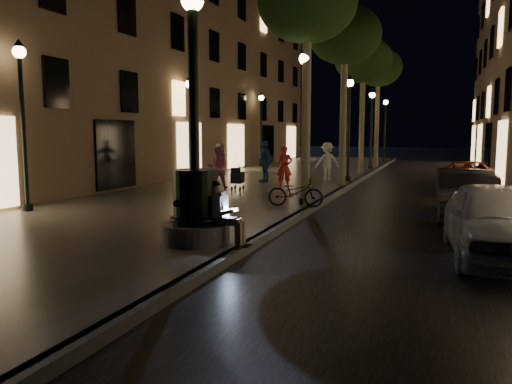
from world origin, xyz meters
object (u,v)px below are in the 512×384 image
at_px(pedestrian_red, 285,167).
at_px(tree_second, 345,37).
at_px(car_second, 465,195).
at_px(bicycle, 295,192).
at_px(seated_man_laptop, 223,211).
at_px(lamp_left_a, 22,104).
at_px(lamp_left_c, 261,120).
at_px(stroller, 238,178).
at_px(car_third, 468,177).
at_px(lamp_curb_c, 372,119).
at_px(tree_far, 378,69).
at_px(car_front, 497,221).
at_px(lamp_curb_a, 305,106).
at_px(pedestrian_dark, 220,160).
at_px(pedestrian_white, 327,161).
at_px(pedestrian_pink, 218,167).
at_px(tree_near, 307,4).
at_px(fountain_lamppost, 195,193).
at_px(pedestrian_blue, 265,162).
at_px(lamp_curb_b, 349,114).
at_px(lamp_left_b, 189,115).
at_px(lamp_curb_d, 385,121).
at_px(tree_third, 363,61).

bearing_deg(pedestrian_red, tree_second, 27.04).
height_order(car_second, bicycle, car_second).
bearing_deg(seated_man_laptop, lamp_left_a, 164.08).
relative_size(lamp_left_c, stroller, 4.87).
xyz_separation_m(car_third, bicycle, (-5.16, -7.27, 0.01)).
bearing_deg(lamp_curb_c, car_second, -73.71).
xyz_separation_m(tree_far, car_front, (4.96, -22.45, -5.69)).
bearing_deg(bicycle, lamp_curb_a, -15.48).
distance_m(tree_far, pedestrian_dark, 12.87).
height_order(car_second, car_third, car_second).
bearing_deg(pedestrian_white, lamp_left_c, -76.45).
relative_size(pedestrian_red, pedestrian_pink, 1.01).
xyz_separation_m(pedestrian_red, pedestrian_white, (0.88, 3.92, 0.03)).
xyz_separation_m(car_second, pedestrian_pink, (-8.97, 2.97, 0.35)).
xyz_separation_m(tree_near, pedestrian_pink, (-4.36, 3.04, -5.19)).
xyz_separation_m(tree_far, car_third, (4.98, -11.31, -5.80)).
bearing_deg(tree_near, lamp_curb_c, 90.18).
bearing_deg(pedestrian_pink, fountain_lamppost, 92.99).
relative_size(fountain_lamppost, lamp_left_a, 1.08).
xyz_separation_m(tree_near, stroller, (-3.38, 2.69, -5.54)).
bearing_deg(fountain_lamppost, pedestrian_blue, 102.61).
xyz_separation_m(stroller, pedestrian_dark, (-3.37, 5.81, 0.33)).
relative_size(lamp_curb_b, lamp_left_b, 1.00).
height_order(fountain_lamppost, pedestrian_white, fountain_lamppost).
relative_size(lamp_curb_c, lamp_left_a, 1.00).
relative_size(lamp_left_c, car_third, 1.06).
bearing_deg(lamp_curb_d, fountain_lamppost, -91.34).
relative_size(lamp_curb_b, car_second, 1.14).
relative_size(seated_man_laptop, lamp_curb_d, 0.27).
distance_m(tree_far, lamp_left_c, 8.11).
relative_size(lamp_curb_d, pedestrian_blue, 2.59).
distance_m(lamp_curb_a, pedestrian_blue, 7.21).
distance_m(lamp_curb_c, stroller, 13.96).
bearing_deg(pedestrian_blue, lamp_curb_b, 73.82).
distance_m(tree_second, lamp_curb_d, 18.26).
bearing_deg(fountain_lamppost, pedestrian_red, 96.47).
relative_size(seated_man_laptop, pedestrian_pink, 0.77).
bearing_deg(car_front, lamp_curb_d, 96.19).
xyz_separation_m(lamp_curb_a, pedestrian_dark, (-6.70, 8.49, -2.21)).
bearing_deg(tree_far, car_third, -66.24).
height_order(pedestrian_red, pedestrian_dark, pedestrian_red).
bearing_deg(bicycle, pedestrian_dark, 30.42).
bearing_deg(fountain_lamppost, tree_third, 87.77).
bearing_deg(lamp_curb_a, lamp_left_c, 113.93).
xyz_separation_m(car_third, pedestrian_blue, (-8.44, -0.68, 0.50)).
height_order(lamp_curb_c, stroller, lamp_curb_c).
bearing_deg(tree_near, lamp_left_b, 140.00).
bearing_deg(lamp_left_b, lamp_curb_a, -40.20).
relative_size(fountain_lamppost, stroller, 5.27).
distance_m(lamp_curb_d, car_second, 24.51).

